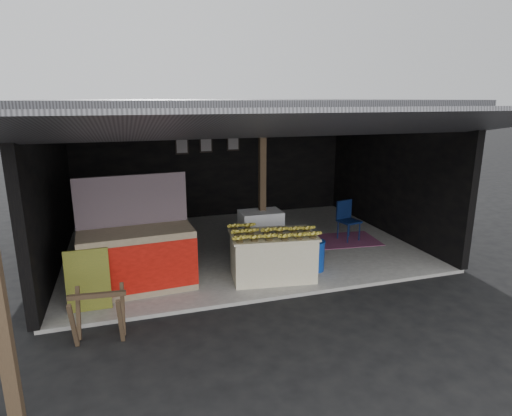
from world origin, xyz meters
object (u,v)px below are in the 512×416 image
object	(u,v)px
white_crate	(261,233)
plastic_chair	(347,217)
water_barrel	(314,256)
banana_table	(273,256)
neighbor_stall	(138,257)
sawhorse	(98,311)

from	to	relation	value
white_crate	plastic_chair	world-z (taller)	white_crate
water_barrel	plastic_chair	xyz separation A→B (m)	(1.40, 1.39, 0.24)
white_crate	plastic_chair	distance (m)	2.11
banana_table	neighbor_stall	distance (m)	2.21
banana_table	plastic_chair	xyz separation A→B (m)	(2.21, 1.47, 0.11)
white_crate	plastic_chair	xyz separation A→B (m)	(2.07, 0.38, 0.06)
neighbor_stall	water_barrel	size ratio (longest dim) A/B	3.50
neighbor_stall	plastic_chair	size ratio (longest dim) A/B	2.12
plastic_chair	water_barrel	bearing A→B (deg)	-147.39
banana_table	white_crate	bearing A→B (deg)	90.31
sawhorse	water_barrel	distance (m)	3.77
white_crate	sawhorse	size ratio (longest dim) A/B	1.25
white_crate	sawhorse	distance (m)	3.65
sawhorse	neighbor_stall	bearing A→B (deg)	73.08
neighbor_stall	sawhorse	size ratio (longest dim) A/B	2.56
neighbor_stall	sawhorse	bearing A→B (deg)	-115.97
neighbor_stall	water_barrel	distance (m)	3.03
white_crate	banana_table	bearing A→B (deg)	-97.20
white_crate	plastic_chair	bearing A→B (deg)	10.36
banana_table	neighbor_stall	bearing A→B (deg)	-178.03
water_barrel	sawhorse	bearing A→B (deg)	-161.12
plastic_chair	banana_table	bearing A→B (deg)	-158.61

